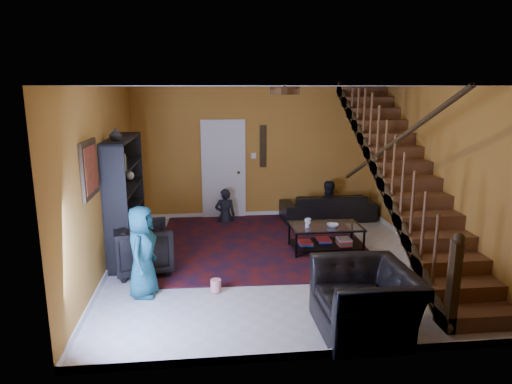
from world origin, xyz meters
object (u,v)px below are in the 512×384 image
Objects in this scene: sofa at (328,207)px; armchair_right at (365,300)px; armchair_left at (144,248)px; bookshelf at (126,200)px; coffee_table at (325,236)px.

armchair_right is (-0.78, -4.55, 0.10)m from sofa.
armchair_left is at bearing 32.54° from sofa.
bookshelf reaches higher than armchair_left.
coffee_table is (3.01, 0.59, -0.12)m from armchair_left.
sofa is at bearing -67.97° from armchair_left.
bookshelf is 1.64× the size of coffee_table.
bookshelf is at bearing 21.18° from sofa.
bookshelf is at bearing 11.73° from armchair_left.
sofa is at bearing 169.48° from armchair_right.
armchair_right is at bearing -139.68° from armchair_left.
armchair_left is at bearing -65.41° from bookshelf.
armchair_left is (0.35, -0.78, -0.58)m from bookshelf.
coffee_table is (3.36, -0.18, -0.70)m from bookshelf.
coffee_table is (-0.54, -1.88, -0.02)m from sofa.
sofa is 1.65× the size of armchair_right.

